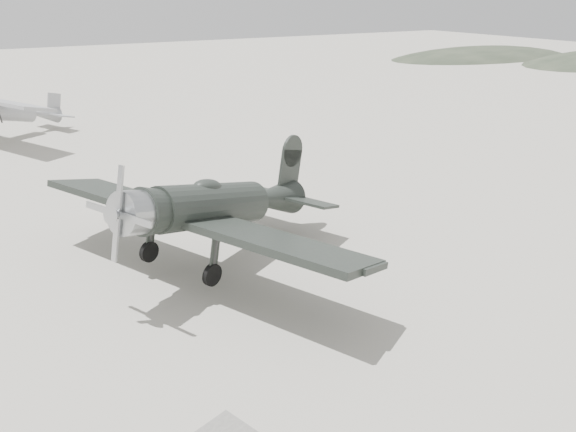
{
  "coord_description": "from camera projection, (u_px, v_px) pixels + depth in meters",
  "views": [
    {
      "loc": [
        -6.96,
        -9.77,
        7.57
      ],
      "look_at": [
        0.67,
        3.24,
        1.5
      ],
      "focal_mm": 35.0,
      "sensor_mm": 36.0,
      "label": 1
    }
  ],
  "objects": [
    {
      "name": "ground",
      "position": [
        331.0,
        319.0,
        13.91
      ],
      "size": [
        160.0,
        160.0,
        0.0
      ],
      "primitive_type": "plane",
      "color": "#9D978B",
      "rests_on": "ground"
    },
    {
      "name": "hill_northeast",
      "position": [
        481.0,
        56.0,
        69.38
      ],
      "size": [
        32.0,
        16.0,
        5.2
      ],
      "primitive_type": "ellipsoid",
      "color": "#293325",
      "rests_on": "ground"
    },
    {
      "name": "lowwing_monoplane",
      "position": [
        218.0,
        205.0,
        16.09
      ],
      "size": [
        8.18,
        10.53,
        3.49
      ],
      "rotation": [
        0.0,
        0.24,
        0.42
      ],
      "color": "black",
      "rests_on": "ground"
    }
  ]
}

